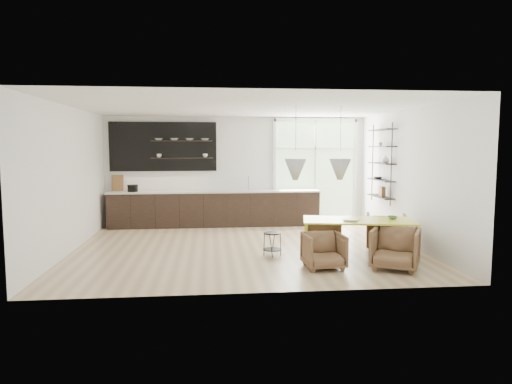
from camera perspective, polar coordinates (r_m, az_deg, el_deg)
name	(u,v)px	position (r m, az deg, el deg)	size (l,w,h in m)	color
room	(267,174)	(10.55, 1.35, 2.22)	(7.02, 6.01, 2.91)	beige
kitchen_run	(211,203)	(12.14, -5.60, -1.43)	(5.54, 0.69, 2.75)	black
right_shelving	(382,165)	(11.30, 15.45, 3.22)	(0.26, 1.22, 1.90)	black
dining_table	(358,222)	(8.74, 12.66, -3.72)	(2.17, 1.30, 0.74)	gold
armchair_back_left	(324,234)	(9.51, 8.55, -5.18)	(0.68, 0.70, 0.63)	brown
armchair_back_right	(386,232)	(9.72, 15.98, -4.79)	(0.79, 0.81, 0.74)	brown
armchair_front_left	(324,251)	(8.01, 8.46, -7.28)	(0.66, 0.68, 0.62)	brown
armchair_front_right	(395,249)	(8.22, 17.01, -6.79)	(0.77, 0.79, 0.72)	brown
wire_stool	(272,241)	(8.82, 2.05, -6.13)	(0.36, 0.36, 0.46)	black
table_book	(344,219)	(8.63, 10.98, -3.36)	(0.25, 0.34, 0.03)	white
table_bowl	(392,218)	(8.98, 16.68, -3.07)	(0.18, 0.18, 0.06)	#52784B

